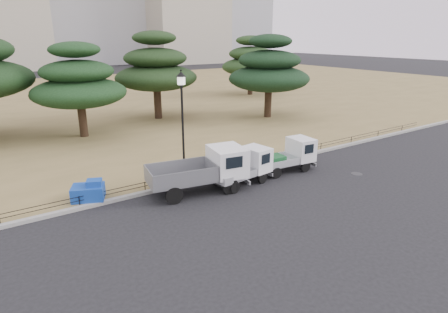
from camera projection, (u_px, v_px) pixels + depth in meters
ground at (247, 193)px, 17.73m from camera, size 220.00×220.00×0.00m
lawn at (83, 101)px, 41.91m from camera, size 120.00×56.00×0.15m
curb at (218, 176)px, 19.76m from camera, size 120.00×0.25×0.16m
truck_large at (203, 169)px, 17.69m from camera, size 4.89×2.56×2.03m
truck_kei_front at (245, 167)px, 18.75m from camera, size 3.39×1.78×1.72m
truck_kei_rear at (289, 155)px, 20.49m from camera, size 3.42×1.67×1.74m
street_lamp at (182, 109)px, 17.90m from camera, size 0.48×0.48×5.39m
pipe_fence at (216, 168)px, 19.77m from camera, size 38.00×0.04×0.40m
tarp_pile at (89, 192)px, 16.64m from camera, size 1.65×1.46×0.91m
manhole at (357, 174)px, 20.21m from camera, size 0.60×0.60×0.01m
pine_center_left at (78, 83)px, 26.04m from camera, size 6.51×6.51×6.62m
pine_center_right at (156, 69)px, 31.83m from camera, size 6.96×6.96×7.39m
pine_east_near at (269, 70)px, 32.43m from camera, size 7.05×7.05×7.12m
pine_east_far at (251, 61)px, 45.25m from camera, size 6.97×6.97×7.01m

